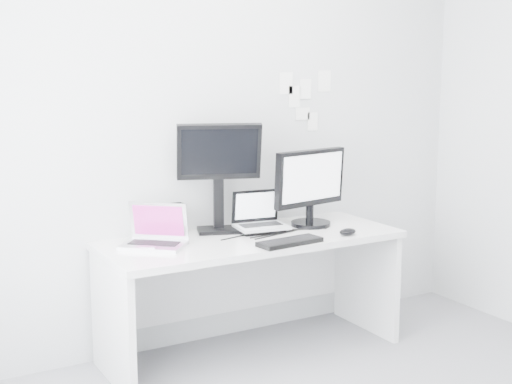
% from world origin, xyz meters
% --- Properties ---
extents(back_wall, '(3.60, 0.00, 3.60)m').
position_xyz_m(back_wall, '(0.00, 1.60, 1.35)').
color(back_wall, '#B7BABC').
rests_on(back_wall, ground).
extents(desk, '(1.80, 0.70, 0.73)m').
position_xyz_m(desk, '(0.00, 1.25, 0.36)').
color(desk, silver).
rests_on(desk, ground).
extents(macbook, '(0.42, 0.42, 0.26)m').
position_xyz_m(macbook, '(-0.61, 1.29, 0.86)').
color(macbook, silver).
rests_on(macbook, desk).
extents(speaker, '(0.12, 0.12, 0.18)m').
position_xyz_m(speaker, '(-0.35, 1.55, 0.82)').
color(speaker, black).
rests_on(speaker, desk).
extents(dell_laptop, '(0.33, 0.28, 0.26)m').
position_xyz_m(dell_laptop, '(0.11, 1.32, 0.86)').
color(dell_laptop, silver).
rests_on(dell_laptop, desk).
extents(rear_monitor, '(0.54, 0.34, 0.69)m').
position_xyz_m(rear_monitor, '(-0.11, 1.45, 1.07)').
color(rear_monitor, black).
rests_on(rear_monitor, desk).
extents(samsung_monitor, '(0.58, 0.34, 0.50)m').
position_xyz_m(samsung_monitor, '(0.47, 1.32, 0.98)').
color(samsung_monitor, black).
rests_on(samsung_monitor, desk).
extents(keyboard, '(0.40, 0.17, 0.03)m').
position_xyz_m(keyboard, '(0.10, 0.98, 0.74)').
color(keyboard, black).
rests_on(keyboard, desk).
extents(mouse, '(0.14, 0.11, 0.04)m').
position_xyz_m(mouse, '(0.52, 1.00, 0.75)').
color(mouse, black).
rests_on(mouse, desk).
extents(wall_note_0, '(0.10, 0.00, 0.14)m').
position_xyz_m(wall_note_0, '(0.45, 1.59, 1.62)').
color(wall_note_0, white).
rests_on(wall_note_0, back_wall).
extents(wall_note_1, '(0.09, 0.00, 0.13)m').
position_xyz_m(wall_note_1, '(0.60, 1.59, 1.58)').
color(wall_note_1, white).
rests_on(wall_note_1, back_wall).
extents(wall_note_2, '(0.10, 0.00, 0.14)m').
position_xyz_m(wall_note_2, '(0.75, 1.59, 1.63)').
color(wall_note_2, white).
rests_on(wall_note_2, back_wall).
extents(wall_note_3, '(0.11, 0.00, 0.08)m').
position_xyz_m(wall_note_3, '(0.58, 1.59, 1.42)').
color(wall_note_3, white).
rests_on(wall_note_3, back_wall).
extents(wall_note_4, '(0.09, 0.00, 0.14)m').
position_xyz_m(wall_note_4, '(0.51, 1.59, 1.53)').
color(wall_note_4, white).
rests_on(wall_note_4, back_wall).
extents(wall_note_5, '(0.08, 0.00, 0.12)m').
position_xyz_m(wall_note_5, '(0.66, 1.59, 1.37)').
color(wall_note_5, white).
rests_on(wall_note_5, back_wall).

